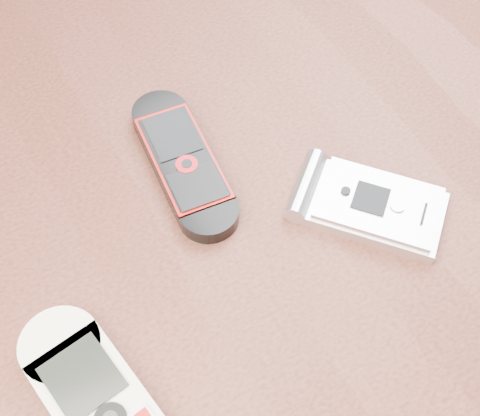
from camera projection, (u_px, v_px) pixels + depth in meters
name	position (u px, v px, depth m)	size (l,w,h in m)	color
table	(235.00, 284.00, 0.57)	(1.20, 0.80, 0.75)	black
nokia_white	(107.00, 415.00, 0.40)	(0.05, 0.16, 0.02)	white
nokia_black_red	(183.00, 162.00, 0.51)	(0.04, 0.15, 0.01)	black
motorola_razr	(373.00, 205.00, 0.48)	(0.06, 0.11, 0.02)	silver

